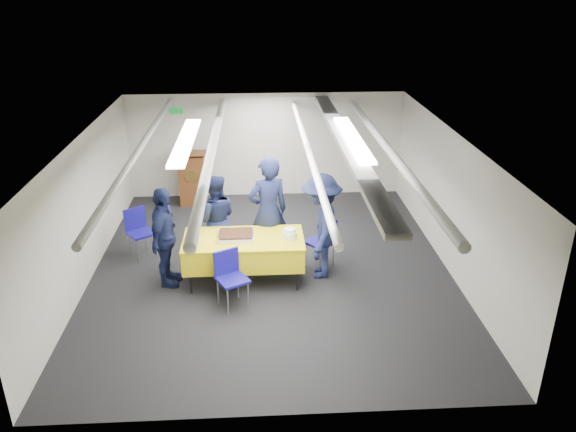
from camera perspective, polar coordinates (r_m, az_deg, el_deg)
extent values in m
plane|color=black|center=(9.67, -1.69, -5.28)|extent=(7.00, 7.00, 0.00)
cube|color=beige|center=(12.47, -2.27, 7.17)|extent=(6.00, 0.02, 2.30)
cube|color=beige|center=(9.58, -19.95, 0.57)|extent=(0.02, 7.00, 2.30)
cube|color=beige|center=(9.71, 16.15, 1.39)|extent=(0.02, 7.00, 2.30)
cube|color=silver|center=(8.80, -1.86, 7.90)|extent=(6.00, 7.00, 0.02)
cylinder|color=silver|center=(9.01, -14.77, 6.77)|extent=(0.10, 6.90, 0.10)
cylinder|color=silver|center=(8.87, -7.72, 6.81)|extent=(0.14, 6.90, 0.14)
cylinder|color=silver|center=(8.89, 2.05, 6.79)|extent=(0.10, 6.90, 0.10)
cylinder|color=silver|center=(9.11, 10.27, 6.58)|extent=(0.14, 6.90, 0.14)
cube|color=gray|center=(8.93, 5.92, 7.43)|extent=(0.28, 6.90, 0.08)
cube|color=white|center=(8.87, -10.36, 7.52)|extent=(0.25, 2.60, 0.04)
cube|color=white|center=(8.93, 6.58, 7.87)|extent=(0.25, 2.60, 0.04)
cube|color=#0C591E|center=(12.36, -11.31, 10.42)|extent=(0.30, 0.04, 0.12)
cylinder|color=black|center=(8.99, -9.86, -6.74)|extent=(0.04, 0.04, 0.36)
cylinder|color=black|center=(8.94, 0.96, -6.52)|extent=(0.04, 0.04, 0.36)
cylinder|color=black|center=(9.61, -9.44, -4.61)|extent=(0.04, 0.04, 0.36)
cylinder|color=black|center=(9.57, 0.65, -4.39)|extent=(0.04, 0.04, 0.36)
cube|color=yellow|center=(9.06, -4.50, -3.54)|extent=(1.90, 0.93, 0.39)
cube|color=yellow|center=(8.97, -4.55, -2.34)|extent=(1.92, 0.95, 0.03)
cube|color=white|center=(8.96, -5.30, -2.05)|extent=(0.54, 0.44, 0.07)
cube|color=black|center=(8.94, -5.31, -1.78)|extent=(0.52, 0.41, 0.03)
sphere|color=navy|center=(8.78, -6.91, -2.37)|extent=(0.04, 0.04, 0.04)
sphere|color=navy|center=(9.14, -6.78, -1.30)|extent=(0.04, 0.04, 0.04)
sphere|color=navy|center=(8.77, -6.13, -2.35)|extent=(0.04, 0.04, 0.04)
sphere|color=navy|center=(9.13, -6.03, -1.28)|extent=(0.04, 0.04, 0.04)
sphere|color=navy|center=(8.77, -5.35, -2.34)|extent=(0.04, 0.04, 0.04)
sphere|color=navy|center=(9.12, -5.28, -1.26)|extent=(0.04, 0.04, 0.04)
sphere|color=navy|center=(8.76, -4.56, -2.32)|extent=(0.04, 0.04, 0.04)
sphere|color=navy|center=(9.12, -4.53, -1.25)|extent=(0.04, 0.04, 0.04)
sphere|color=navy|center=(8.76, -3.78, -2.30)|extent=(0.04, 0.04, 0.04)
sphere|color=navy|center=(9.12, -3.78, -1.23)|extent=(0.04, 0.04, 0.04)
sphere|color=navy|center=(8.87, -7.02, -2.10)|extent=(0.04, 0.04, 0.04)
sphere|color=navy|center=(8.85, -3.64, -2.02)|extent=(0.04, 0.04, 0.04)
sphere|color=navy|center=(8.96, -6.98, -1.83)|extent=(0.04, 0.04, 0.04)
sphere|color=navy|center=(8.94, -3.64, -1.75)|extent=(0.04, 0.04, 0.04)
sphere|color=navy|center=(9.05, -6.95, -1.56)|extent=(0.04, 0.04, 0.04)
sphere|color=navy|center=(9.03, -3.64, -1.49)|extent=(0.04, 0.04, 0.04)
cylinder|color=white|center=(8.95, -9.51, -2.16)|extent=(0.19, 0.19, 0.12)
cylinder|color=white|center=(8.91, -9.54, -1.68)|extent=(0.16, 0.16, 0.05)
cylinder|color=white|center=(8.91, 0.18, -1.94)|extent=(0.22, 0.22, 0.12)
cylinder|color=white|center=(8.87, 0.18, -1.45)|extent=(0.18, 0.18, 0.05)
cube|color=brown|center=(12.31, -9.66, 3.69)|extent=(0.55, 0.45, 1.10)
cube|color=brown|center=(12.10, -9.86, 6.32)|extent=(0.62, 0.53, 0.21)
cylinder|color=gold|center=(12.04, -9.81, 3.98)|extent=(0.28, 0.02, 0.28)
cylinder|color=gray|center=(8.38, -6.13, -8.64)|extent=(0.02, 0.02, 0.43)
cylinder|color=gray|center=(8.51, -4.05, -8.03)|extent=(0.02, 0.02, 0.43)
cylinder|color=gray|center=(8.65, -7.13, -7.60)|extent=(0.02, 0.02, 0.43)
cylinder|color=gray|center=(8.77, -5.10, -7.03)|extent=(0.02, 0.02, 0.43)
cube|color=navy|center=(8.45, -5.67, -6.46)|extent=(0.57, 0.57, 0.04)
cube|color=navy|center=(8.50, -6.30, -4.62)|extent=(0.37, 0.22, 0.40)
cylinder|color=gray|center=(9.65, 1.78, -3.90)|extent=(0.02, 0.02, 0.43)
cylinder|color=gray|center=(9.44, 3.26, -4.58)|extent=(0.02, 0.02, 0.43)
cylinder|color=gray|center=(9.87, 3.16, -3.26)|extent=(0.02, 0.02, 0.43)
cylinder|color=gray|center=(9.67, 4.64, -3.91)|extent=(0.02, 0.02, 0.43)
cube|color=navy|center=(9.55, 3.24, -2.65)|extent=(0.59, 0.59, 0.04)
cube|color=navy|center=(9.58, 4.05, -1.12)|extent=(0.29, 0.33, 0.40)
cylinder|color=gray|center=(10.09, -14.98, -3.47)|extent=(0.02, 0.02, 0.43)
cylinder|color=gray|center=(10.22, -13.28, -2.93)|extent=(0.02, 0.02, 0.43)
cylinder|color=gray|center=(10.37, -15.82, -2.81)|extent=(0.02, 0.02, 0.43)
cylinder|color=gray|center=(10.49, -14.17, -2.29)|extent=(0.02, 0.02, 0.43)
cube|color=navy|center=(10.19, -14.70, -1.69)|extent=(0.59, 0.59, 0.04)
cube|color=navy|center=(10.26, -15.30, -0.23)|extent=(0.34, 0.27, 0.40)
imported|color=#0E1433|center=(9.42, -2.04, 0.43)|extent=(0.81, 0.66, 1.93)
imported|color=#0E1433|center=(9.65, -7.41, -0.31)|extent=(0.80, 0.64, 1.58)
imported|color=#0E1433|center=(9.03, -12.42, -2.15)|extent=(0.54, 1.02, 1.65)
imported|color=#0E1433|center=(9.09, 3.37, -1.06)|extent=(0.83, 1.23, 1.76)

